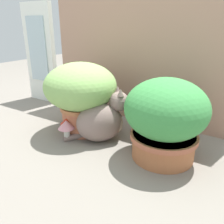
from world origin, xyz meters
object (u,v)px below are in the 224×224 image
grass_planter (81,92)px  mushroom_ornament_pink (66,126)px  leafy_planter (165,118)px  mushroom_ornament_red (67,123)px  cat (103,120)px

grass_planter → mushroom_ornament_pink: size_ratio=3.49×
leafy_planter → mushroom_ornament_pink: leafy_planter is taller
leafy_planter → mushroom_ornament_red: 0.57m
mushroom_ornament_red → grass_planter: bearing=80.4°
grass_planter → leafy_planter: grass_planter is taller
leafy_planter → cat: bearing=-178.2°
leafy_planter → cat: (-0.35, -0.01, -0.09)m
grass_planter → leafy_planter: (0.53, -0.02, -0.04)m
cat → mushroom_ornament_pink: 0.21m
grass_planter → mushroom_ornament_pink: 0.22m
cat → mushroom_ornament_red: size_ratio=2.80×
leafy_planter → mushroom_ornament_red: bearing=-170.4°
leafy_planter → grass_planter: bearing=177.7°
leafy_planter → cat: leafy_planter is taller
leafy_planter → cat: size_ratio=1.16×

